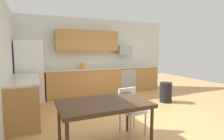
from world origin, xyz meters
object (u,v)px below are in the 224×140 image
at_px(refrigerator, 30,71).
at_px(dining_table, 104,106).
at_px(microwave, 124,50).
at_px(chair_near_table, 130,107).
at_px(trash_bin, 166,92).
at_px(kettle, 83,66).
at_px(oven_range, 125,79).

xyz_separation_m(refrigerator, dining_table, (1.09, -3.38, -0.23)).
bearing_deg(refrigerator, microwave, 3.12).
bearing_deg(microwave, dining_table, -121.87).
xyz_separation_m(chair_near_table, trash_bin, (1.99, 1.34, -0.20)).
relative_size(dining_table, trash_bin, 2.33).
height_order(refrigerator, trash_bin, refrigerator).
bearing_deg(refrigerator, dining_table, -72.12).
distance_m(chair_near_table, kettle, 3.23).
distance_m(oven_range, trash_bin, 1.86).
xyz_separation_m(trash_bin, kettle, (-2.08, 1.85, 0.72)).
distance_m(microwave, chair_near_table, 3.74).
height_order(microwave, trash_bin, microwave).
bearing_deg(chair_near_table, refrigerator, 119.82).
relative_size(oven_range, dining_table, 0.65).
height_order(trash_bin, kettle, kettle).
xyz_separation_m(microwave, kettle, (-1.64, -0.05, -0.55)).
xyz_separation_m(microwave, chair_near_table, (-1.55, -3.24, -1.06)).
bearing_deg(trash_bin, oven_range, 103.90).
xyz_separation_m(refrigerator, trash_bin, (3.74, -1.72, -0.63)).
height_order(oven_range, microwave, microwave).
relative_size(oven_range, microwave, 1.69).
bearing_deg(chair_near_table, dining_table, -154.39).
relative_size(refrigerator, kettle, 9.31).
height_order(microwave, chair_near_table, microwave).
bearing_deg(oven_range, trash_bin, -76.10).
height_order(chair_near_table, trash_bin, chair_near_table).
bearing_deg(oven_range, dining_table, -122.60).
distance_m(refrigerator, dining_table, 3.56).
distance_m(dining_table, kettle, 3.57).
height_order(refrigerator, dining_table, refrigerator).
xyz_separation_m(dining_table, chair_near_table, (0.66, 0.32, -0.20)).
height_order(microwave, dining_table, microwave).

